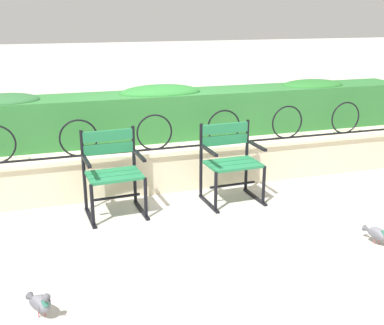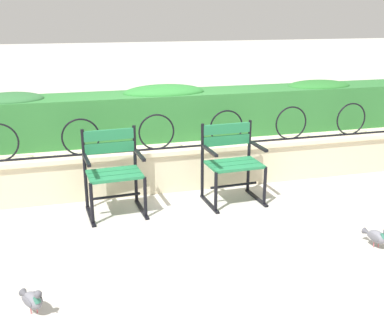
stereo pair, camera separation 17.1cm
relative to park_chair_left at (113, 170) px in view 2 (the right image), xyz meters
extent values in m
plane|color=#BCB7AD|center=(0.78, -0.33, -0.47)|extent=(60.00, 60.00, 0.00)
cube|color=beige|center=(0.78, 0.53, -0.24)|extent=(6.98, 0.35, 0.46)
cube|color=beige|center=(0.78, 0.53, 0.02)|extent=(6.98, 0.41, 0.05)
cylinder|color=black|center=(0.78, 0.46, 0.06)|extent=(6.45, 0.02, 0.02)
torus|color=black|center=(-0.29, 0.46, 0.25)|extent=(0.42, 0.02, 0.42)
torus|color=black|center=(0.56, 0.46, 0.25)|extent=(0.42, 0.02, 0.42)
torus|color=black|center=(1.41, 0.46, 0.25)|extent=(0.42, 0.02, 0.42)
torus|color=black|center=(2.25, 0.46, 0.25)|extent=(0.42, 0.02, 0.42)
torus|color=black|center=(3.10, 0.46, 0.25)|extent=(0.42, 0.02, 0.42)
cube|color=#2D7033|center=(0.78, 1.03, 0.33)|extent=(6.84, 0.65, 0.56)
ellipsoid|color=#2E6535|center=(-1.01, 1.03, 0.61)|extent=(0.74, 0.59, 0.15)
ellipsoid|color=#2B7430|center=(0.78, 1.03, 0.61)|extent=(1.02, 0.59, 0.20)
ellipsoid|color=#2A6F2C|center=(2.94, 1.03, 0.61)|extent=(0.88, 0.59, 0.14)
cube|color=#237547|center=(0.01, -0.21, -0.03)|extent=(0.55, 0.16, 0.03)
cube|color=#237547|center=(0.00, -0.08, -0.03)|extent=(0.55, 0.16, 0.03)
cube|color=#237547|center=(0.00, 0.06, -0.03)|extent=(0.55, 0.16, 0.03)
cube|color=#237547|center=(-0.01, 0.16, 0.33)|extent=(0.54, 0.06, 0.11)
cube|color=#237547|center=(-0.01, 0.16, 0.19)|extent=(0.54, 0.06, 0.11)
cylinder|color=black|center=(0.26, 0.18, -0.03)|extent=(0.04, 0.04, 0.88)
cylinder|color=black|center=(0.29, -0.25, -0.25)|extent=(0.04, 0.04, 0.44)
cube|color=black|center=(0.27, -0.06, -0.45)|extent=(0.07, 0.52, 0.02)
cube|color=black|center=(0.27, -0.06, 0.15)|extent=(0.06, 0.40, 0.03)
cylinder|color=black|center=(-0.28, 0.15, -0.03)|extent=(0.04, 0.04, 0.88)
cylinder|color=black|center=(-0.25, -0.28, -0.25)|extent=(0.04, 0.04, 0.44)
cube|color=black|center=(-0.27, -0.09, -0.45)|extent=(0.07, 0.52, 0.02)
cube|color=black|center=(-0.27, -0.09, 0.15)|extent=(0.06, 0.40, 0.03)
cylinder|color=black|center=(0.00, -0.08, -0.27)|extent=(0.51, 0.06, 0.03)
cube|color=#237547|center=(1.31, -0.24, -0.03)|extent=(0.57, 0.15, 0.03)
cube|color=#237547|center=(1.30, -0.10, -0.03)|extent=(0.57, 0.15, 0.03)
cube|color=#237547|center=(1.30, 0.04, -0.03)|extent=(0.57, 0.15, 0.03)
cube|color=#237547|center=(1.29, 0.14, 0.32)|extent=(0.57, 0.05, 0.11)
cube|color=#237547|center=(1.29, 0.14, 0.19)|extent=(0.57, 0.05, 0.11)
cylinder|color=black|center=(1.58, 0.15, -0.03)|extent=(0.04, 0.04, 0.86)
cylinder|color=black|center=(1.60, -0.28, -0.25)|extent=(0.04, 0.04, 0.44)
cube|color=black|center=(1.59, -0.09, -0.45)|extent=(0.06, 0.52, 0.02)
cube|color=black|center=(1.59, -0.09, 0.15)|extent=(0.05, 0.40, 0.03)
cylinder|color=black|center=(1.01, 0.13, -0.03)|extent=(0.04, 0.04, 0.86)
cylinder|color=black|center=(1.03, -0.30, -0.25)|extent=(0.04, 0.04, 0.44)
cube|color=black|center=(1.02, -0.11, -0.45)|extent=(0.06, 0.52, 0.02)
cube|color=black|center=(1.02, -0.11, 0.15)|extent=(0.05, 0.40, 0.03)
cylinder|color=black|center=(1.30, -0.10, -0.27)|extent=(0.54, 0.05, 0.03)
ellipsoid|color=slate|center=(-0.77, -1.66, -0.36)|extent=(0.18, 0.21, 0.11)
cylinder|color=#2D6B56|center=(-0.74, -1.72, -0.33)|extent=(0.07, 0.07, 0.06)
sphere|color=#55555D|center=(-0.73, -1.74, -0.27)|extent=(0.06, 0.06, 0.06)
cone|color=black|center=(-0.71, -1.77, -0.28)|extent=(0.02, 0.03, 0.01)
cone|color=#4A4A52|center=(-0.83, -1.56, -0.37)|extent=(0.09, 0.10, 0.06)
ellipsoid|color=#5B5B63|center=(-0.74, -1.63, -0.36)|extent=(0.09, 0.13, 0.07)
ellipsoid|color=#5B5B63|center=(-0.82, -1.67, -0.36)|extent=(0.09, 0.13, 0.07)
cylinder|color=#C6515B|center=(-0.75, -1.66, -0.44)|extent=(0.01, 0.01, 0.05)
cylinder|color=#C6515B|center=(-0.79, -1.66, -0.44)|extent=(0.01, 0.01, 0.05)
ellipsoid|color=slate|center=(2.16, -1.46, -0.36)|extent=(0.14, 0.21, 0.11)
cylinder|color=#2D6B56|center=(2.18, -1.53, -0.33)|extent=(0.06, 0.07, 0.06)
cone|color=#4A4A52|center=(2.14, -1.35, -0.37)|extent=(0.07, 0.09, 0.06)
ellipsoid|color=#5B5B63|center=(2.20, -1.44, -0.36)|extent=(0.05, 0.14, 0.07)
ellipsoid|color=#5B5B63|center=(2.12, -1.46, -0.36)|extent=(0.05, 0.14, 0.07)
cylinder|color=#C6515B|center=(2.18, -1.47, -0.44)|extent=(0.01, 0.01, 0.05)
cylinder|color=#C6515B|center=(2.14, -1.46, -0.44)|extent=(0.01, 0.01, 0.05)
camera|label=1|loc=(-0.65, -4.68, 1.56)|focal=44.53mm
camera|label=2|loc=(-0.48, -4.73, 1.56)|focal=44.53mm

